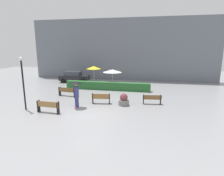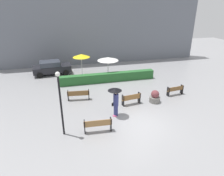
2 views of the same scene
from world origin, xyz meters
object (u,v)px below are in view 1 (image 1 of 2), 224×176
(patio_umbrella_yellow, at_px, (94,68))
(parked_car, at_px, (74,77))
(bench_far_left, at_px, (67,91))
(pedestrian_with_umbrella, at_px, (76,91))
(patio_umbrella_white, at_px, (112,71))
(bench_far_right, at_px, (152,99))
(lamp_post, at_px, (23,78))
(planter_pot, at_px, (124,100))
(bench_near_left, at_px, (48,106))
(bench_mid_center, at_px, (101,98))

(patio_umbrella_yellow, bearing_deg, parked_car, 159.10)
(patio_umbrella_yellow, bearing_deg, bench_far_left, -99.27)
(pedestrian_with_umbrella, relative_size, patio_umbrella_white, 0.94)
(bench_far_right, height_order, lamp_post, lamp_post)
(planter_pot, bearing_deg, bench_near_left, -150.48)
(bench_mid_center, height_order, bench_far_left, bench_mid_center)
(bench_mid_center, relative_size, lamp_post, 0.39)
(bench_far_left, relative_size, lamp_post, 0.45)
(patio_umbrella_yellow, xyz_separation_m, patio_umbrella_white, (2.75, -1.21, -0.22))
(bench_mid_center, distance_m, bench_far_left, 4.55)
(bench_far_right, distance_m, lamp_post, 10.83)
(lamp_post, bearing_deg, patio_umbrella_yellow, 77.57)
(planter_pot, distance_m, lamp_post, 8.36)
(lamp_post, bearing_deg, bench_far_right, 19.84)
(bench_mid_center, distance_m, lamp_post, 6.55)
(bench_mid_center, height_order, lamp_post, lamp_post)
(pedestrian_with_umbrella, distance_m, patio_umbrella_white, 8.39)
(bench_far_right, height_order, parked_car, parked_car)
(pedestrian_with_umbrella, xyz_separation_m, lamp_post, (-3.80, -1.44, 1.15))
(planter_pot, bearing_deg, patio_umbrella_white, 109.41)
(planter_pot, bearing_deg, pedestrian_with_umbrella, -160.74)
(patio_umbrella_white, bearing_deg, pedestrian_with_umbrella, -99.35)
(planter_pot, xyz_separation_m, patio_umbrella_yellow, (-5.19, 8.14, 1.87))
(bench_far_right, relative_size, patio_umbrella_yellow, 0.66)
(bench_mid_center, bearing_deg, patio_umbrella_yellow, 111.27)
(bench_near_left, xyz_separation_m, bench_mid_center, (3.37, 3.15, -0.02))
(parked_car, bearing_deg, patio_umbrella_yellow, -20.90)
(patio_umbrella_white, bearing_deg, parked_car, 157.77)
(patio_umbrella_white, bearing_deg, bench_far_left, -127.06)
(bench_far_right, xyz_separation_m, lamp_post, (-10.00, -3.61, 2.06))
(bench_far_left, bearing_deg, patio_umbrella_yellow, 80.73)
(pedestrian_with_umbrella, relative_size, parked_car, 0.50)
(bench_near_left, distance_m, patio_umbrella_white, 10.55)
(patio_umbrella_yellow, distance_m, patio_umbrella_white, 3.02)
(bench_near_left, height_order, bench_far_right, bench_near_left)
(bench_near_left, bearing_deg, patio_umbrella_yellow, 88.79)
(bench_mid_center, xyz_separation_m, planter_pot, (2.06, -0.08, -0.08))
(bench_near_left, height_order, parked_car, parked_car)
(bench_mid_center, height_order, patio_umbrella_yellow, patio_umbrella_yellow)
(bench_near_left, distance_m, pedestrian_with_umbrella, 2.54)
(bench_far_right, distance_m, planter_pot, 2.55)
(lamp_post, height_order, patio_umbrella_white, lamp_post)
(planter_pot, bearing_deg, lamp_post, -159.99)
(patio_umbrella_yellow, bearing_deg, bench_mid_center, -68.73)
(patio_umbrella_yellow, bearing_deg, pedestrian_with_umbrella, -81.61)
(pedestrian_with_umbrella, bearing_deg, patio_umbrella_yellow, 98.39)
(bench_far_left, height_order, patio_umbrella_white, patio_umbrella_white)
(planter_pot, distance_m, parked_car, 12.72)
(bench_mid_center, height_order, planter_pot, planter_pot)
(bench_mid_center, height_order, patio_umbrella_white, patio_umbrella_white)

